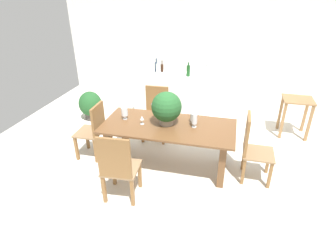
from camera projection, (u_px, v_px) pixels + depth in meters
The scene contains 20 objects.
ground_plane at pixel (172, 157), 4.77m from camera, with size 7.04×7.04×0.00m, color silver.
back_wall at pixel (197, 50), 6.41m from camera, with size 6.40×0.10×2.60m, color white.
dining_table at pixel (168, 133), 4.26m from camera, with size 2.03×0.94×0.75m.
chair_foot_end at pixel (252, 146), 4.01m from camera, with size 0.45×0.45×1.04m.
chair_near_left at pixel (118, 166), 3.57m from camera, with size 0.50×0.49×1.04m.
chair_far_left at pixel (156, 110), 5.18m from camera, with size 0.49×0.46×0.99m.
chair_head_end at pixel (94, 128), 4.56m from camera, with size 0.43×0.46×0.96m.
flower_centerpiece at pixel (166, 108), 4.11m from camera, with size 0.47×0.46×0.52m.
crystal_vase_left at pixel (194, 117), 4.24m from camera, with size 0.11×0.11×0.16m.
crystal_vase_center_near at pixel (125, 112), 4.33m from camera, with size 0.10×0.10×0.20m.
crystal_vase_right at pixel (194, 119), 4.08m from camera, with size 0.08×0.08×0.22m.
wine_glass at pixel (142, 118), 4.19m from camera, with size 0.06×0.06×0.14m.
kitchen_counter at pixel (173, 96), 6.03m from camera, with size 1.64×0.52×0.97m, color white.
wine_bottle_amber at pixel (162, 68), 5.92m from camera, with size 0.06×0.06×0.25m.
wine_bottle_green at pixel (188, 71), 5.63m from camera, with size 0.07×0.07×0.29m.
wine_bottle_clear at pixel (156, 67), 5.94m from camera, with size 0.07×0.07×0.28m.
wine_bottle_dark at pixel (158, 68), 5.81m from camera, with size 0.08×0.08×0.28m.
wine_bottle_tall at pixel (207, 69), 5.72m from camera, with size 0.06×0.06×0.27m.
side_table at pixel (296, 109), 5.23m from camera, with size 0.55×0.48×0.76m.
potted_plant_floor at pixel (90, 105), 5.97m from camera, with size 0.49×0.49×0.63m.
Camera 1 is at (0.88, -3.88, 2.68)m, focal length 29.34 mm.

